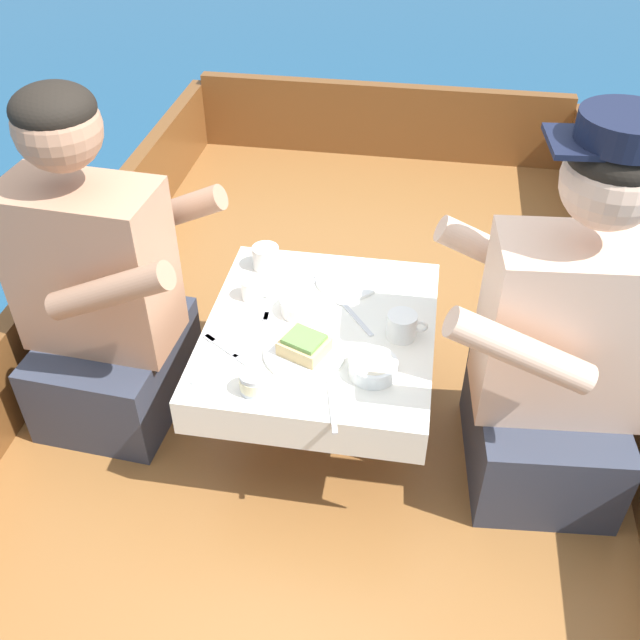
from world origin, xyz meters
name	(u,v)px	position (x,y,z in m)	size (l,w,h in m)	color
ground_plane	(319,496)	(0.00, 0.00, 0.00)	(60.00, 60.00, 0.00)	navy
boat_deck	(319,463)	(0.00, 0.00, 0.17)	(1.84, 3.67, 0.33)	brown
gunwale_port	(23,355)	(-0.89, 0.00, 0.48)	(0.06, 3.67, 0.30)	brown
bow_coaming	(382,120)	(0.00, 1.80, 0.51)	(1.72, 0.06, 0.34)	brown
cockpit_table	(320,338)	(0.00, 0.02, 0.66)	(0.60, 0.67, 0.37)	#B2B2B7
person_port	(101,297)	(-0.60, 0.01, 0.73)	(0.54, 0.47, 0.98)	#333847
person_starboard	(560,353)	(0.60, -0.05, 0.75)	(0.55, 0.48, 1.02)	#333847
plate_sandwich	(305,353)	(-0.02, -0.10, 0.71)	(0.21, 0.21, 0.01)	white
plate_bread	(348,280)	(0.05, 0.23, 0.71)	(0.19, 0.19, 0.01)	white
sandwich	(304,345)	(-0.02, -0.10, 0.73)	(0.14, 0.13, 0.05)	tan
bowl_port_near	(302,305)	(-0.06, 0.07, 0.72)	(0.12, 0.12, 0.04)	white
bowl_starboard_near	(373,367)	(0.16, -0.14, 0.72)	(0.12, 0.12, 0.04)	white
coffee_cup_port	(266,257)	(-0.20, 0.26, 0.74)	(0.11, 0.08, 0.07)	white
coffee_cup_starboard	(402,325)	(0.21, 0.01, 0.74)	(0.11, 0.08, 0.07)	white
coffee_cup_center	(253,289)	(-0.20, 0.11, 0.73)	(0.09, 0.06, 0.06)	white
tin_can	(253,382)	(-0.11, -0.25, 0.73)	(0.07, 0.07, 0.05)	silver
utensil_fork_port	(223,347)	(-0.23, -0.11, 0.70)	(0.15, 0.11, 0.00)	silver
utensil_spoon_starboard	(228,361)	(-0.20, -0.16, 0.71)	(0.11, 0.15, 0.01)	silver
utensil_spoon_center	(307,284)	(-0.07, 0.19, 0.71)	(0.14, 0.12, 0.01)	silver
utensil_spoon_port	(350,311)	(0.07, 0.09, 0.71)	(0.12, 0.14, 0.01)	silver
utensil_knife_starboard	(332,406)	(0.08, -0.27, 0.70)	(0.05, 0.17, 0.00)	silver
utensil_fork_starboard	(263,328)	(-0.14, -0.02, 0.70)	(0.03, 0.17, 0.00)	silver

